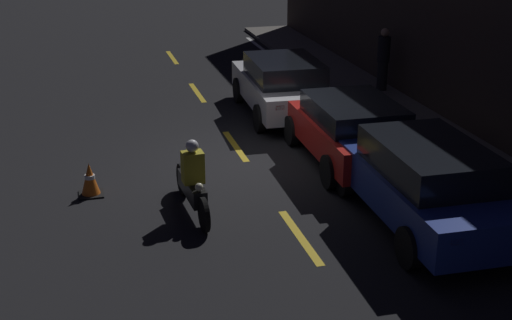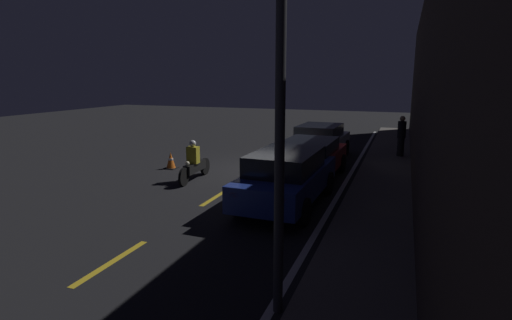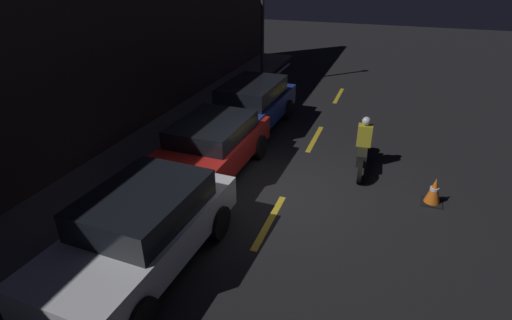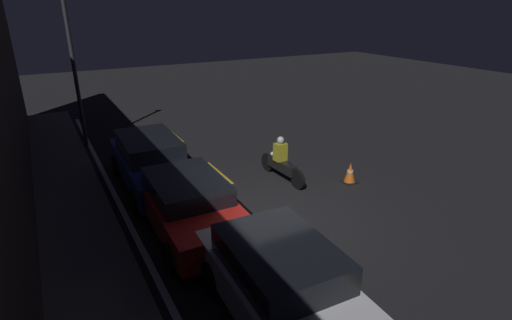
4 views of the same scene
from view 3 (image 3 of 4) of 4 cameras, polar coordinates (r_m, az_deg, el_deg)
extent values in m
plane|color=black|center=(9.18, 3.85, -5.31)|extent=(56.00, 56.00, 0.00)
cube|color=#605B56|center=(10.99, -18.72, -0.69)|extent=(28.00, 1.76, 0.12)
cube|color=#382D28|center=(10.74, -25.61, 14.21)|extent=(28.00, 0.30, 5.98)
cube|color=gold|center=(8.38, 1.94, -8.74)|extent=(2.00, 0.14, 0.01)
cube|color=gold|center=(12.21, 8.41, 3.03)|extent=(2.00, 0.14, 0.01)
cube|color=gold|center=(16.38, 11.72, 9.01)|extent=(2.00, 0.14, 0.01)
cube|color=silver|center=(10.39, -13.70, -1.95)|extent=(25.20, 0.14, 0.01)
cube|color=silver|center=(7.21, -16.12, -10.47)|extent=(4.07, 1.92, 0.61)
cube|color=black|center=(7.03, -15.73, -5.96)|extent=(2.27, 1.67, 0.50)
cube|color=red|center=(8.23, -4.92, -3.08)|extent=(0.07, 0.20, 0.10)
cube|color=red|center=(8.75, -11.63, -1.64)|extent=(0.07, 0.20, 0.10)
cylinder|color=black|center=(6.29, -16.19, -20.95)|extent=(0.67, 0.21, 0.66)
cylinder|color=black|center=(7.27, -27.47, -15.63)|extent=(0.67, 0.21, 0.66)
cylinder|color=black|center=(7.82, -5.28, -8.87)|extent=(0.67, 0.21, 0.66)
cylinder|color=black|center=(8.63, -15.56, -6.09)|extent=(0.67, 0.21, 0.66)
cube|color=red|center=(9.94, -6.62, 1.36)|extent=(4.06, 1.84, 0.61)
cube|color=black|center=(9.89, -6.26, 4.50)|extent=(2.24, 1.63, 0.42)
cube|color=red|center=(11.32, 0.45, 5.66)|extent=(0.06, 0.20, 0.10)
cube|color=red|center=(11.74, -4.80, 6.35)|extent=(0.06, 0.20, 0.10)
cylinder|color=black|center=(8.76, -5.17, -4.58)|extent=(0.66, 0.19, 0.66)
cylinder|color=black|center=(9.55, -14.50, -2.55)|extent=(0.66, 0.19, 0.66)
cylinder|color=black|center=(10.78, 0.52, 1.88)|extent=(0.66, 0.19, 0.66)
cylinder|color=black|center=(11.43, -7.58, 3.15)|extent=(0.66, 0.19, 0.66)
cube|color=navy|center=(12.49, -0.92, 7.07)|extent=(4.48, 1.81, 0.64)
cube|color=black|center=(12.51, -0.56, 9.90)|extent=(2.48, 1.59, 0.52)
cube|color=red|center=(14.24, 4.50, 10.18)|extent=(0.06, 0.20, 0.10)
cube|color=red|center=(14.58, 0.26, 10.66)|extent=(0.06, 0.20, 0.10)
cylinder|color=black|center=(11.15, 0.45, 2.75)|extent=(0.66, 0.20, 0.65)
cylinder|color=black|center=(11.78, -7.17, 3.91)|extent=(0.66, 0.20, 0.65)
cylinder|color=black|center=(13.57, 4.55, 7.19)|extent=(0.66, 0.20, 0.65)
cylinder|color=black|center=(14.10, -1.99, 8.02)|extent=(0.66, 0.20, 0.65)
cylinder|color=black|center=(11.38, 15.08, 2.13)|extent=(0.59, 0.11, 0.59)
cylinder|color=black|center=(9.93, 14.62, -1.60)|extent=(0.59, 0.13, 0.59)
cube|color=black|center=(10.59, 14.96, 1.12)|extent=(1.24, 0.31, 0.30)
sphere|color=#F2EABF|center=(10.97, 15.24, 3.33)|extent=(0.14, 0.14, 0.14)
cube|color=gold|center=(10.51, 15.26, 3.43)|extent=(0.30, 0.37, 0.55)
sphere|color=silver|center=(10.37, 15.51, 5.38)|extent=(0.22, 0.22, 0.22)
cube|color=black|center=(9.78, 23.77, -5.53)|extent=(0.44, 0.44, 0.03)
cone|color=orange|center=(9.62, 24.11, -3.95)|extent=(0.34, 0.34, 0.60)
cylinder|color=white|center=(9.61, 24.14, -3.79)|extent=(0.19, 0.19, 0.07)
cylinder|color=#333338|center=(16.96, 0.94, 19.67)|extent=(0.14, 0.14, 5.50)
camera|label=1|loc=(20.88, 26.05, 25.72)|focal=50.00mm
camera|label=2|loc=(22.18, 1.41, 22.97)|focal=28.00mm
camera|label=4|loc=(6.72, -72.80, 10.51)|focal=28.00mm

